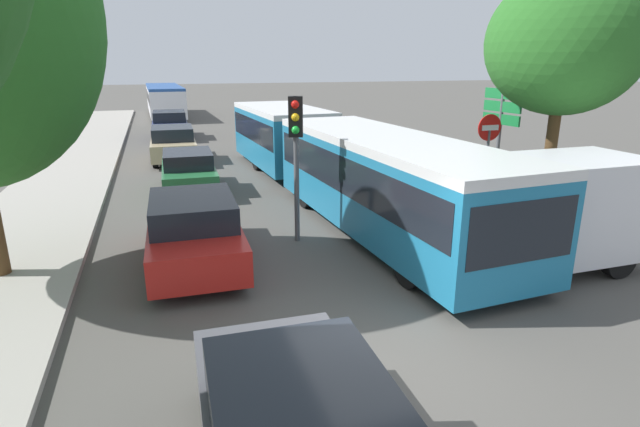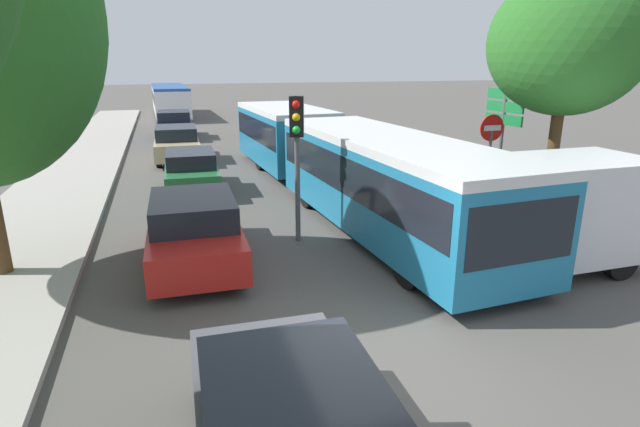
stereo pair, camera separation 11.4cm
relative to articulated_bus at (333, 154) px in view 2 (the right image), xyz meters
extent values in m
plane|color=#4F4C47|center=(-2.25, -8.99, -1.41)|extent=(200.00, 200.00, 0.00)
cube|color=#9E998E|center=(-8.36, 9.31, -1.34)|extent=(3.20, 46.61, 0.14)
cube|color=teal|center=(0.19, -3.54, -0.15)|extent=(2.96, 9.29, 1.98)
cube|color=black|center=(0.19, -3.54, 0.20)|extent=(2.96, 8.93, 0.87)
cube|color=silver|center=(0.19, -3.54, 0.93)|extent=(2.96, 9.29, 0.19)
cube|color=teal|center=(-0.28, 5.13, -0.15)|extent=(2.80, 6.40, 1.98)
cube|color=black|center=(-0.28, 5.13, 0.20)|extent=(2.80, 6.15, 0.87)
cube|color=silver|center=(-0.28, 5.13, 0.93)|extent=(2.80, 6.40, 0.19)
cylinder|color=black|center=(-0.08, 1.52, -0.15)|extent=(1.87, 1.06, 1.82)
cube|color=black|center=(0.44, -8.08, 0.09)|extent=(2.17, 0.21, 1.06)
cylinder|color=black|center=(1.38, -6.42, -0.92)|extent=(0.34, 0.98, 0.97)
cylinder|color=black|center=(-0.68, -6.53, -0.92)|extent=(0.34, 0.98, 0.97)
cylinder|color=black|center=(1.07, -0.56, -0.92)|extent=(0.34, 0.98, 0.97)
cylinder|color=black|center=(-1.00, -0.67, -0.92)|extent=(0.34, 0.98, 0.97)
cylinder|color=black|center=(0.75, 5.19, -0.92)|extent=(0.34, 0.98, 0.97)
cylinder|color=black|center=(-1.31, 5.08, -0.92)|extent=(0.34, 0.98, 0.97)
cube|color=silver|center=(-4.23, 27.61, -0.18)|extent=(2.71, 11.10, 1.92)
cube|color=black|center=(-4.23, 27.61, 0.16)|extent=(2.72, 10.55, 0.81)
cube|color=#234C93|center=(-4.23, 27.61, 0.87)|extent=(2.71, 11.10, 0.19)
cylinder|color=black|center=(-5.35, 31.23, -0.93)|extent=(0.31, 0.97, 0.96)
cylinder|color=black|center=(-3.29, 31.28, -0.93)|extent=(0.31, 0.97, 0.96)
cylinder|color=black|center=(-5.18, 24.28, -0.93)|extent=(0.31, 0.97, 0.96)
cylinder|color=black|center=(-3.13, 24.33, -0.93)|extent=(0.31, 0.97, 0.96)
cube|color=black|center=(-4.02, -10.76, -0.24)|extent=(1.65, 2.18, 0.51)
cylinder|color=black|center=(-4.71, -9.33, -1.10)|extent=(0.23, 0.63, 0.62)
cylinder|color=black|center=(-3.26, -9.37, -1.10)|extent=(0.23, 0.63, 0.62)
cube|color=#B21E19|center=(-4.48, -4.08, -0.80)|extent=(1.92, 4.31, 0.69)
cube|color=black|center=(-4.49, -4.18, -0.19)|extent=(1.72, 2.28, 0.53)
cylinder|color=black|center=(-5.21, -2.69, -1.08)|extent=(0.24, 0.66, 0.65)
cylinder|color=black|center=(-3.69, -2.74, -1.08)|extent=(0.24, 0.66, 0.65)
cylinder|color=black|center=(-5.28, -5.43, -1.08)|extent=(0.24, 0.66, 0.65)
cylinder|color=black|center=(-3.76, -5.47, -1.08)|extent=(0.24, 0.66, 0.65)
cube|color=#236638|center=(-4.16, 2.35, -0.85)|extent=(1.75, 3.94, 0.63)
cube|color=black|center=(-4.16, 2.25, -0.29)|extent=(1.57, 2.08, 0.48)
cylinder|color=black|center=(-4.82, 3.61, -1.11)|extent=(0.22, 0.60, 0.59)
cylinder|color=black|center=(-3.44, 3.57, -1.11)|extent=(0.22, 0.60, 0.59)
cylinder|color=black|center=(-4.89, 1.12, -1.11)|extent=(0.22, 0.60, 0.59)
cylinder|color=black|center=(-3.50, 1.08, -1.11)|extent=(0.22, 0.60, 0.59)
cube|color=tan|center=(-4.41, 8.10, -0.80)|extent=(1.93, 4.33, 0.69)
cube|color=black|center=(-4.41, 7.99, -0.18)|extent=(1.73, 2.28, 0.53)
cylinder|color=black|center=(-5.13, 9.48, -1.08)|extent=(0.24, 0.66, 0.65)
cylinder|color=black|center=(-3.61, 9.44, -1.08)|extent=(0.24, 0.66, 0.65)
cylinder|color=black|center=(-5.21, 6.75, -1.08)|extent=(0.24, 0.66, 0.65)
cylinder|color=black|center=(-3.68, 6.71, -1.08)|extent=(0.24, 0.66, 0.65)
cube|color=navy|center=(-4.30, 15.16, -0.78)|extent=(1.97, 4.42, 0.71)
cube|color=black|center=(-4.30, 15.05, -0.16)|extent=(1.76, 2.33, 0.54)
cylinder|color=black|center=(-5.04, 16.58, -1.07)|extent=(0.25, 0.67, 0.67)
cylinder|color=black|center=(-3.49, 16.54, -1.07)|extent=(0.25, 0.67, 0.67)
cylinder|color=black|center=(-5.12, 13.78, -1.07)|extent=(0.25, 0.67, 0.67)
cylinder|color=black|center=(-3.56, 13.74, -1.07)|extent=(0.25, 0.67, 0.67)
cube|color=silver|center=(2.26, -6.58, -0.10)|extent=(4.10, 2.00, 2.00)
cube|color=silver|center=(-0.24, -6.58, -0.57)|extent=(0.90, 1.90, 1.00)
cylinder|color=black|center=(0.16, -7.42, -1.05)|extent=(0.72, 0.24, 0.72)
cylinder|color=black|center=(0.16, -5.74, -1.05)|extent=(0.72, 0.24, 0.72)
cylinder|color=black|center=(3.46, -7.42, -1.05)|extent=(0.72, 0.24, 0.72)
cylinder|color=black|center=(3.46, -5.74, -1.05)|extent=(0.72, 0.24, 0.72)
cylinder|color=#56595E|center=(-2.04, -3.38, 0.29)|extent=(0.12, 0.12, 3.40)
cube|color=black|center=(-2.04, -3.38, 1.54)|extent=(0.38, 0.33, 0.90)
sphere|color=red|center=(-2.09, -3.52, 1.82)|extent=(0.18, 0.18, 0.18)
sphere|color=#EAAD14|center=(-2.09, -3.52, 1.54)|extent=(0.18, 0.18, 0.18)
sphere|color=green|center=(-2.09, -3.52, 1.26)|extent=(0.18, 0.18, 0.18)
cylinder|color=#56595E|center=(3.32, -3.14, -0.21)|extent=(0.08, 0.08, 2.40)
cylinder|color=red|center=(3.32, -3.14, 1.06)|extent=(0.70, 0.03, 0.70)
cube|color=white|center=(3.32, -3.16, 1.06)|extent=(0.50, 0.04, 0.14)
cylinder|color=#56595E|center=(4.00, -2.69, 0.39)|extent=(0.10, 0.10, 3.60)
cube|color=#197A38|center=(4.00, -2.69, 1.89)|extent=(0.17, 1.40, 0.28)
cube|color=#197A38|center=(4.00, -2.69, 1.55)|extent=(0.17, 1.40, 0.28)
cube|color=#197A38|center=(4.00, -2.69, 1.21)|extent=(0.17, 1.40, 0.28)
cylinder|color=#51381E|center=(4.28, -4.35, 0.24)|extent=(0.29, 0.29, 3.30)
ellipsoid|color=#286623|center=(4.28, -4.35, 3.15)|extent=(3.65, 3.65, 3.36)
ellipsoid|color=#3D7F38|center=(4.48, -4.70, 2.64)|extent=(2.19, 2.19, 1.85)
camera|label=1|loc=(-5.03, -14.33, 2.71)|focal=28.00mm
camera|label=2|loc=(-4.92, -14.36, 2.71)|focal=28.00mm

